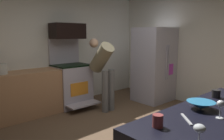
{
  "coord_description": "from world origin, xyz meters",
  "views": [
    {
      "loc": [
        -2.23,
        -2.25,
        1.6
      ],
      "look_at": [
        0.04,
        0.3,
        1.05
      ],
      "focal_mm": 34.8,
      "sensor_mm": 36.0,
      "label": 1
    }
  ],
  "objects": [
    {
      "name": "wall_right",
      "position": [
        2.54,
        0.0,
        1.3
      ],
      "size": [
        0.12,
        4.8,
        2.6
      ],
      "primitive_type": "cube",
      "color": "silver",
      "rests_on": "ground"
    },
    {
      "name": "refrigerator",
      "position": [
        2.03,
        0.99,
        0.89
      ],
      "size": [
        0.88,
        0.77,
        1.78
      ],
      "color": "#B8B6C7",
      "rests_on": "ground"
    },
    {
      "name": "mug_tea",
      "position": [
        -0.92,
        -1.31,
        0.95
      ],
      "size": [
        0.08,
        0.08,
        0.1
      ],
      "primitive_type": "cylinder",
      "color": "brown",
      "rests_on": "counter_island"
    },
    {
      "name": "ground_plane",
      "position": [
        0.0,
        0.0,
        -0.01
      ],
      "size": [
        5.2,
        4.8,
        0.02
      ],
      "primitive_type": "cube",
      "color": "brown"
    },
    {
      "name": "person_cook",
      "position": [
        0.67,
        1.28,
        0.92
      ],
      "size": [
        0.31,
        0.69,
        1.53
      ],
      "color": "slate",
      "rests_on": "ground"
    },
    {
      "name": "knife_chef",
      "position": [
        -0.61,
        -1.37,
        0.9
      ],
      "size": [
        0.18,
        0.2,
        0.01
      ],
      "primitive_type": "cube",
      "rotation": [
        0.0,
        0.0,
        3.98
      ],
      "color": "#B7BABF",
      "rests_on": "counter_island"
    },
    {
      "name": "stock_pot",
      "position": [
        -1.17,
        1.98,
        0.99
      ],
      "size": [
        0.26,
        0.26,
        0.19
      ],
      "primitive_type": "cylinder",
      "color": "beige",
      "rests_on": "lower_cabinet_run"
    },
    {
      "name": "mug_coffee",
      "position": [
        0.23,
        -1.26,
        0.94
      ],
      "size": [
        0.09,
        0.09,
        0.09
      ],
      "primitive_type": "cylinder",
      "color": "black",
      "rests_on": "counter_island"
    },
    {
      "name": "microwave",
      "position": [
        0.29,
        2.06,
        1.69
      ],
      "size": [
        0.74,
        0.38,
        0.34
      ],
      "primitive_type": "cube",
      "color": "black",
      "rests_on": "oven_range"
    },
    {
      "name": "wall_back",
      "position": [
        0.0,
        2.34,
        1.3
      ],
      "size": [
        5.2,
        0.12,
        2.6
      ],
      "primitive_type": "cube",
      "color": "silver",
      "rests_on": "ground"
    },
    {
      "name": "lower_cabinet_run",
      "position": [
        -0.9,
        1.98,
        0.45
      ],
      "size": [
        2.4,
        0.6,
        0.9
      ],
      "primitive_type": "cube",
      "color": "#AE7B52",
      "rests_on": "ground"
    },
    {
      "name": "oven_range",
      "position": [
        0.29,
        1.97,
        0.51
      ],
      "size": [
        0.76,
        0.94,
        1.52
      ],
      "color": "#B8B1BE",
      "rests_on": "ground"
    },
    {
      "name": "wine_glass_far",
      "position": [
        -0.38,
        -1.55,
        1.02
      ],
      "size": [
        0.06,
        0.06,
        0.16
      ],
      "color": "silver",
      "rests_on": "counter_island"
    },
    {
      "name": "mixing_bowl_large",
      "position": [
        -0.27,
        -1.33,
        0.94
      ],
      "size": [
        0.26,
        0.26,
        0.08
      ],
      "primitive_type": "cone",
      "rotation": [
        3.14,
        0.0,
        0.0
      ],
      "color": "teal",
      "rests_on": "counter_island"
    },
    {
      "name": "wine_glass_mid",
      "position": [
        -0.94,
        -1.64,
        1.0
      ],
      "size": [
        0.08,
        0.08,
        0.14
      ],
      "color": "silver",
      "rests_on": "counter_island"
    }
  ]
}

